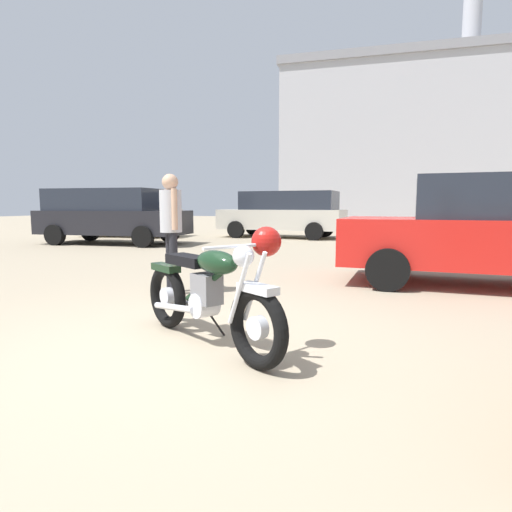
# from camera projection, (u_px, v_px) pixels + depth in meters

# --- Properties ---
(ground_plane) EXTENTS (80.00, 80.00, 0.00)m
(ground_plane) POSITION_uv_depth(u_px,v_px,m) (175.00, 351.00, 3.63)
(ground_plane) COLOR gray
(vintage_motorcycle) EXTENTS (1.84, 1.16, 1.07)m
(vintage_motorcycle) POSITION_uv_depth(u_px,v_px,m) (211.00, 291.00, 3.72)
(vintage_motorcycle) COLOR black
(vintage_motorcycle) RESTS_ON ground_plane
(bystander) EXTENTS (0.36, 0.34, 1.66)m
(bystander) POSITION_uv_depth(u_px,v_px,m) (171.00, 221.00, 5.91)
(bystander) COLOR black
(bystander) RESTS_ON ground_plane
(pale_sedan_back) EXTENTS (4.21, 1.93, 1.67)m
(pale_sedan_back) POSITION_uv_depth(u_px,v_px,m) (485.00, 232.00, 6.43)
(pale_sedan_back) COLOR black
(pale_sedan_back) RESTS_ON ground_plane
(silver_sedan_mid) EXTENTS (4.74, 2.07, 1.74)m
(silver_sedan_mid) POSITION_uv_depth(u_px,v_px,m) (284.00, 213.00, 16.18)
(silver_sedan_mid) COLOR black
(silver_sedan_mid) RESTS_ON ground_plane
(dark_sedan_left) EXTENTS (4.85, 2.32, 1.74)m
(dark_sedan_left) POSITION_uv_depth(u_px,v_px,m) (110.00, 214.00, 13.57)
(dark_sedan_left) COLOR black
(dark_sedan_left) RESTS_ON ground_plane
(blue_hatchback_right) EXTENTS (4.08, 2.21, 1.78)m
(blue_hatchback_right) POSITION_uv_depth(u_px,v_px,m) (126.00, 213.00, 16.73)
(blue_hatchback_right) COLOR black
(blue_hatchback_right) RESTS_ON ground_plane
(industrial_building) EXTENTS (15.97, 10.82, 21.14)m
(industrial_building) POSITION_uv_depth(u_px,v_px,m) (404.00, 146.00, 28.48)
(industrial_building) COLOR #B2B2B7
(industrial_building) RESTS_ON ground_plane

